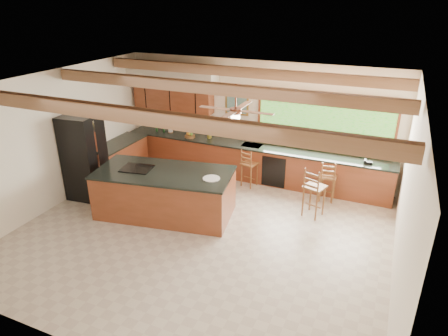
% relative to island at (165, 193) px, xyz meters
% --- Properties ---
extents(ground, '(7.20, 7.20, 0.00)m').
position_rel_island_xyz_m(ground, '(1.08, -0.39, -0.51)').
color(ground, beige).
rests_on(ground, ground).
extents(room_shell, '(7.27, 6.54, 3.02)m').
position_rel_island_xyz_m(room_shell, '(0.92, 0.26, 1.71)').
color(room_shell, white).
rests_on(room_shell, ground).
extents(counter_run, '(7.12, 3.10, 1.23)m').
position_rel_island_xyz_m(counter_run, '(0.27, 2.13, -0.04)').
color(counter_run, brown).
rests_on(counter_run, ground).
extents(island, '(3.10, 1.85, 1.03)m').
position_rel_island_xyz_m(island, '(0.00, 0.00, 0.00)').
color(island, brown).
rests_on(island, ground).
extents(refrigerator, '(0.85, 0.83, 2.00)m').
position_rel_island_xyz_m(refrigerator, '(-2.13, 0.01, 0.49)').
color(refrigerator, black).
rests_on(refrigerator, ground).
extents(bar_stool_a, '(0.43, 0.43, 1.00)m').
position_rel_island_xyz_m(bar_stool_a, '(1.20, 2.00, 0.08)').
color(bar_stool_a, brown).
rests_on(bar_stool_a, ground).
extents(bar_stool_b, '(0.51, 0.51, 1.14)m').
position_rel_island_xyz_m(bar_stool_b, '(2.99, 1.14, 0.17)').
color(bar_stool_b, brown).
rests_on(bar_stool_b, ground).
extents(bar_stool_c, '(0.44, 0.44, 1.00)m').
position_rel_island_xyz_m(bar_stool_c, '(3.10, 2.00, 0.08)').
color(bar_stool_c, brown).
rests_on(bar_stool_c, ground).
extents(bar_stool_d, '(0.36, 0.36, 1.00)m').
position_rel_island_xyz_m(bar_stool_d, '(3.14, 2.00, 0.08)').
color(bar_stool_d, brown).
rests_on(bar_stool_d, ground).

